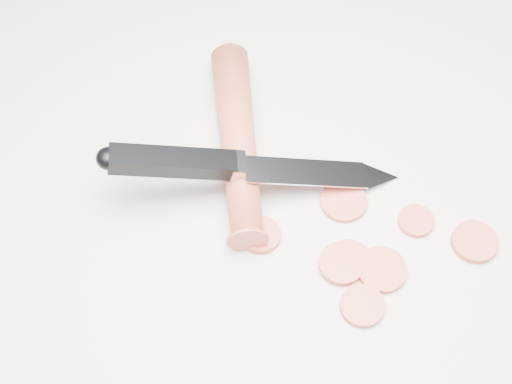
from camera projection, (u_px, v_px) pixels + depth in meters
ground at (311, 210)px, 0.60m from camera, size 2.40×2.40×0.00m
carrot at (238, 141)px, 0.61m from camera, size 0.13×0.18×0.03m
carrot_slice_0 at (362, 306)px, 0.55m from camera, size 0.03×0.03×0.01m
carrot_slice_1 at (382, 270)px, 0.56m from camera, size 0.04×0.04×0.01m
carrot_slice_2 at (341, 264)px, 0.57m from camera, size 0.04×0.04×0.01m
carrot_slice_3 at (474, 242)px, 0.58m from camera, size 0.04×0.04×0.01m
carrot_slice_4 at (344, 201)px, 0.60m from camera, size 0.04×0.04×0.01m
carrot_slice_5 at (349, 260)px, 0.57m from camera, size 0.03×0.03×0.01m
carrot_slice_6 at (416, 221)px, 0.59m from camera, size 0.03×0.03×0.01m
carrot_slice_7 at (261, 235)px, 0.58m from camera, size 0.03×0.03×0.01m
kitchen_knife at (255, 164)px, 0.58m from camera, size 0.22×0.16×0.07m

